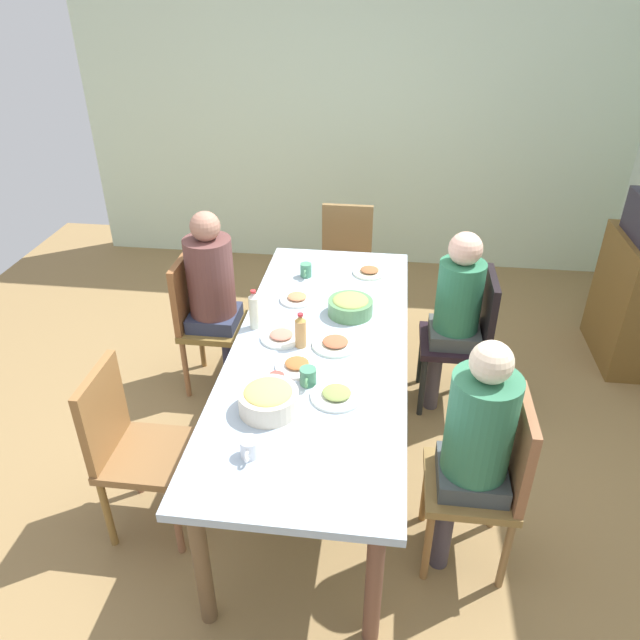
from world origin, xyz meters
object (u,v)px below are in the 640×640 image
at_px(dining_table, 320,356).
at_px(bottle_1, 301,331).
at_px(bottle_0, 254,310).
at_px(plate_1, 297,365).
at_px(chair_4, 202,316).
at_px(chair_0, 468,333).
at_px(plate_4, 281,336).
at_px(bowl_0, 350,306).
at_px(bowl_1, 268,399).
at_px(cup_0, 250,448).
at_px(side_cabinet, 640,301).
at_px(plate_5, 369,272).
at_px(chair_2, 129,442).
at_px(plate_0, 335,343).
at_px(chair_3, 490,475).
at_px(cup_1, 308,377).
at_px(person_4, 213,288).
at_px(person_0, 455,307).
at_px(cup_2, 277,383).
at_px(person_3, 475,439).
at_px(plate_3, 297,298).
at_px(cup_3, 306,270).
at_px(plate_2, 337,395).

bearing_deg(dining_table, bottle_1, -77.16).
bearing_deg(bottle_0, plate_1, 39.52).
height_order(chair_4, bottle_0, bottle_0).
height_order(chair_0, plate_4, chair_0).
distance_m(bowl_0, bottle_0, 0.54).
distance_m(bowl_1, cup_0, 0.29).
relative_size(plate_4, bowl_1, 0.82).
height_order(chair_4, side_cabinet, same).
bearing_deg(plate_5, chair_2, -35.76).
xyz_separation_m(chair_0, bowl_0, (0.25, -0.70, 0.29)).
bearing_deg(side_cabinet, bowl_1, -50.84).
bearing_deg(plate_0, bowl_1, -23.46).
distance_m(chair_3, bottle_1, 1.13).
bearing_deg(cup_1, chair_2, -73.07).
bearing_deg(plate_4, side_cabinet, 118.41).
height_order(cup_1, side_cabinet, side_cabinet).
xyz_separation_m(cup_0, bottle_1, (-0.81, 0.08, 0.05)).
height_order(plate_0, cup_1, cup_1).
xyz_separation_m(chair_3, person_4, (-1.17, -1.56, 0.21)).
relative_size(plate_0, plate_1, 1.12).
xyz_separation_m(person_0, plate_5, (-0.27, -0.53, 0.07)).
xyz_separation_m(chair_0, plate_1, (0.80, -0.91, 0.25)).
relative_size(cup_2, side_cabinet, 0.12).
bearing_deg(plate_5, plate_4, -26.94).
bearing_deg(person_4, chair_4, -90.00).
bearing_deg(bowl_0, cup_2, -20.83).
height_order(chair_3, side_cabinet, same).
xyz_separation_m(dining_table, chair_3, (0.59, 0.83, -0.16)).
distance_m(person_3, side_cabinet, 2.28).
bearing_deg(chair_2, side_cabinet, 122.60).
bearing_deg(person_4, bottle_0, 38.76).
bearing_deg(plate_4, bowl_0, 131.61).
bearing_deg(side_cabinet, chair_3, -33.61).
xyz_separation_m(person_0, plate_4, (0.55, -0.94, 0.07)).
relative_size(plate_3, cup_0, 1.77).
bearing_deg(plate_4, plate_0, 84.22).
height_order(chair_4, cup_2, chair_4).
xyz_separation_m(bowl_0, bowl_1, (0.88, -0.29, 0.01)).
bearing_deg(plate_4, chair_4, -131.74).
xyz_separation_m(plate_0, cup_1, (0.34, -0.09, 0.03)).
distance_m(dining_table, chair_2, 1.03).
bearing_deg(plate_1, cup_1, 30.24).
bearing_deg(plate_0, chair_2, -56.95).
distance_m(chair_2, plate_1, 0.87).
relative_size(chair_0, chair_3, 1.00).
relative_size(chair_0, person_3, 0.75).
bearing_deg(cup_3, dining_table, 13.63).
distance_m(person_4, cup_2, 1.15).
relative_size(person_3, plate_1, 5.59).
xyz_separation_m(plate_2, side_cabinet, (-1.68, 1.92, -0.31)).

